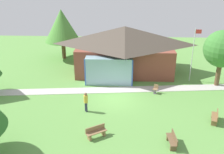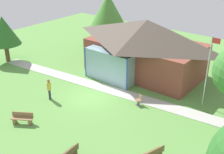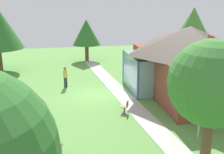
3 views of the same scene
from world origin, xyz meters
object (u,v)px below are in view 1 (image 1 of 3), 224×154
object	(u,v)px
bench_front_right	(172,140)
tree_east_hedge	(222,49)
pavilion	(124,49)
patio_chair_lawn_spare	(155,89)
bench_front_center	(96,132)
tree_behind_pavilion_left	(62,26)
visitor_strolling_lawn	(86,101)
flagpole	(193,53)
bench_lawn_far_right	(215,117)

from	to	relation	value
bench_front_right	tree_east_hedge	distance (m)	12.08
pavilion	patio_chair_lawn_spare	xyz separation A→B (m)	(3.02, -5.39, -2.26)
bench_front_center	tree_behind_pavilion_left	distance (m)	18.13
patio_chair_lawn_spare	visitor_strolling_lawn	xyz separation A→B (m)	(-6.13, -3.63, 0.61)
bench_front_center	pavilion	bearing A→B (deg)	-130.67
bench_front_right	visitor_strolling_lawn	world-z (taller)	visitor_strolling_lawn
flagpole	tree_east_hedge	distance (m)	2.75
patio_chair_lawn_spare	visitor_strolling_lawn	size ratio (longest dim) A/B	0.49
tree_east_hedge	bench_front_right	bearing A→B (deg)	-121.88
flagpole	bench_front_center	size ratio (longest dim) A/B	3.72
bench_lawn_far_right	bench_front_right	size ratio (longest dim) A/B	1.02
pavilion	visitor_strolling_lawn	distance (m)	9.68
bench_front_right	visitor_strolling_lawn	xyz separation A→B (m)	(-6.40, 4.18, 0.62)
flagpole	bench_front_center	bearing A→B (deg)	-131.26
visitor_strolling_lawn	tree_behind_pavilion_left	distance (m)	14.41
flagpole	visitor_strolling_lawn	distance (m)	12.25
flagpole	bench_front_right	bearing A→B (deg)	-108.68
patio_chair_lawn_spare	tree_behind_pavilion_left	xyz separation A→B (m)	(-10.74, 9.63, 3.84)
patio_chair_lawn_spare	pavilion	bearing A→B (deg)	-34.28
pavilion	visitor_strolling_lawn	world-z (taller)	pavilion
visitor_strolling_lawn	tree_east_hedge	size ratio (longest dim) A/B	0.31
patio_chair_lawn_spare	bench_front_right	bearing A→B (deg)	118.40
pavilion	bench_lawn_far_right	bearing A→B (deg)	-55.14
bench_lawn_far_right	tree_behind_pavilion_left	world-z (taller)	tree_behind_pavilion_left
patio_chair_lawn_spare	tree_east_hedge	bearing A→B (deg)	-135.88
tree_behind_pavilion_left	patio_chair_lawn_spare	bearing A→B (deg)	-41.90
bench_lawn_far_right	bench_front_center	bearing A→B (deg)	122.18
visitor_strolling_lawn	flagpole	bearing A→B (deg)	-92.81
pavilion	bench_lawn_far_right	xyz separation A→B (m)	(7.09, -10.18, -2.28)
pavilion	tree_east_hedge	bearing A→B (deg)	-19.65
flagpole	patio_chair_lawn_spare	bearing A→B (deg)	-142.32
bench_lawn_far_right	pavilion	bearing A→B (deg)	52.64
bench_front_center	tree_east_hedge	world-z (taller)	tree_east_hedge
flagpole	pavilion	bearing A→B (deg)	161.28
flagpole	visitor_strolling_lawn	xyz separation A→B (m)	(-10.06, -6.66, -2.07)
flagpole	tree_east_hedge	xyz separation A→B (m)	(2.46, -1.00, 0.72)
flagpole	bench_front_right	size ratio (longest dim) A/B	3.67
flagpole	tree_behind_pavilion_left	bearing A→B (deg)	155.79
bench_front_right	tree_behind_pavilion_left	world-z (taller)	tree_behind_pavilion_left
bench_front_right	flagpole	bearing A→B (deg)	-22.61
bench_front_right	visitor_strolling_lawn	bearing A→B (deg)	52.88
visitor_strolling_lawn	tree_east_hedge	xyz separation A→B (m)	(12.52, 5.66, 2.79)
patio_chair_lawn_spare	flagpole	bearing A→B (deg)	-115.86
visitor_strolling_lawn	tree_behind_pavilion_left	world-z (taller)	tree_behind_pavilion_left
flagpole	bench_lawn_far_right	distance (m)	8.28
bench_lawn_far_right	patio_chair_lawn_spare	distance (m)	6.29
tree_east_hedge	bench_lawn_far_right	bearing A→B (deg)	-108.75
pavilion	tree_behind_pavilion_left	distance (m)	8.95
flagpole	tree_east_hedge	size ratio (longest dim) A/B	0.99
flagpole	tree_behind_pavilion_left	xyz separation A→B (m)	(-14.67, 6.60, 1.17)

